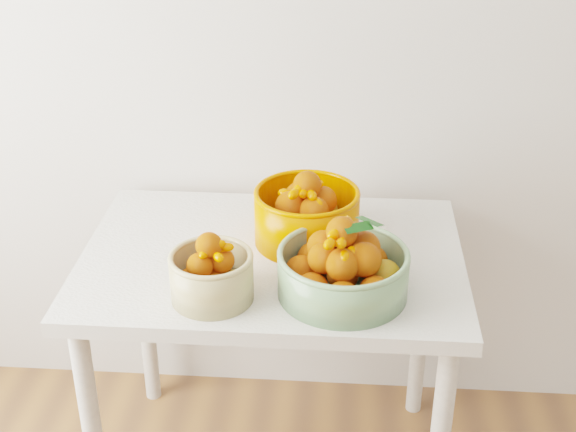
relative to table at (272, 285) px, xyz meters
name	(u,v)px	position (x,y,z in m)	size (l,w,h in m)	color
table	(272,285)	(0.00, 0.00, 0.00)	(1.00, 0.70, 0.75)	silver
bowl_cream	(211,275)	(-0.12, -0.22, 0.16)	(0.24, 0.24, 0.17)	tan
bowl_green	(343,268)	(0.19, -0.17, 0.17)	(0.41, 0.41, 0.20)	gray
bowl_orange	(307,214)	(0.09, 0.08, 0.18)	(0.32, 0.32, 0.20)	#DD5A00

